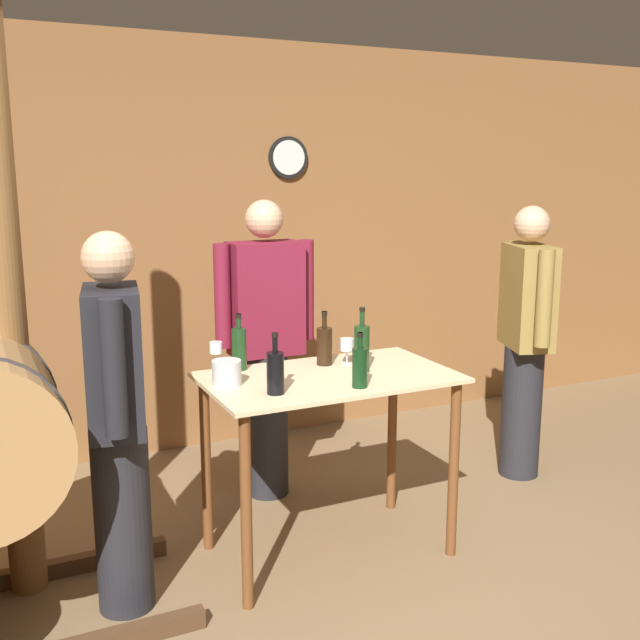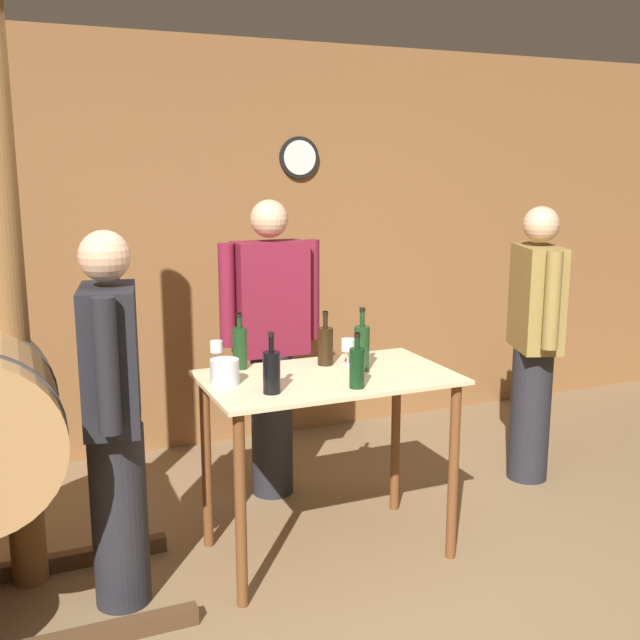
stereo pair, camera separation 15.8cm
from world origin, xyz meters
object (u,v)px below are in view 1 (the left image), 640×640
Objects in this scene: ice_bucket at (227,373)px; person_host at (526,337)px; wooden_post at (5,296)px; wine_glass_near_left at (216,349)px; wine_bottle_far_left at (239,348)px; wine_bottle_center at (360,366)px; wine_bottle_right at (324,345)px; wine_bottle_far_right at (362,346)px; wine_glass_near_center at (347,346)px; wine_bottle_left at (275,371)px; person_visitor_bearded at (266,343)px; person_visitor_with_scarf at (117,417)px.

person_host is (1.99, 0.30, -0.09)m from ice_bucket.
wooden_post is 0.97m from wine_glass_near_left.
wine_glass_near_left reaches higher than ice_bucket.
wine_bottle_center is (0.39, -0.51, -0.01)m from wine_bottle_far_left.
wine_bottle_right is 1.45m from person_host.
wine_bottle_far_right is 2.10× the size of wine_glass_near_left.
wooden_post is 2.91m from person_host.
wine_bottle_center is at bearing -52.98° from wine_bottle_far_left.
wine_bottle_far_right reaches higher than wine_glass_near_center.
wine_bottle_left is 0.88× the size of wine_bottle_far_right.
wine_bottle_left is 0.56m from wine_bottle_far_right.
wine_bottle_right is at bearing 158.91° from wine_glass_near_center.
wine_bottle_far_right is (0.53, 0.18, 0.02)m from wine_bottle_left.
person_host is (1.43, 0.17, -0.13)m from wine_bottle_right.
person_visitor_bearded is at bearing 93.33° from wine_bottle_center.
wine_glass_near_center is (-0.02, 0.13, -0.02)m from wine_bottle_far_right.
person_visitor_bearded reaches higher than person_host.
wooden_post is 0.70m from person_visitor_with_scarf.
wine_bottle_far_left reaches higher than wine_bottle_left.
person_visitor_with_scarf is (-1.19, -0.07, -0.17)m from wine_bottle_far_right.
wine_bottle_far_right is 0.13m from wine_glass_near_center.
wine_bottle_right reaches higher than wine_bottle_center.
wine_bottle_right is at bearing -4.27° from wooden_post.
ice_bucket is 0.08× the size of person_host.
wine_bottle_right is 0.16× the size of person_visitor_bearded.
wine_bottle_left is 1.84× the size of wine_glass_near_left.
person_host is 1.02× the size of person_visitor_with_scarf.
ice_bucket is at bearing 125.37° from wine_bottle_left.
wooden_post is 1.59m from wine_glass_near_center.
person_visitor_bearded is (-0.21, 0.75, -0.12)m from wine_bottle_far_right.
wine_bottle_right is 2.05× the size of ice_bucket.
wine_bottle_right is 0.11m from wine_glass_near_center.
person_visitor_bearded is (0.33, 0.49, -0.12)m from wine_bottle_far_left.
wooden_post is at bearing 179.25° from wine_bottle_far_left.
person_visitor_with_scarf is at bearing 170.02° from wine_bottle_left.
wine_glass_near_left is 0.09× the size of person_visitor_bearded.
wine_bottle_center is 0.15× the size of person_visitor_bearded.
wine_bottle_center reaches higher than wine_glass_near_left.
wine_bottle_far_right is at bearing -165.71° from person_host.
person_visitor_bearded is at bearing 71.01° from wine_bottle_left.
wine_glass_near_left is (-0.12, 0.01, 0.00)m from wine_bottle_far_left.
person_visitor_with_scarf is at bearing -170.94° from person_host.
wine_bottle_far_right is at bearing 19.06° from wine_bottle_left.
wine_bottle_far_right reaches higher than wine_bottle_far_left.
wine_bottle_center reaches higher than ice_bucket.
wine_bottle_right is at bearing -12.78° from wine_bottle_far_left.
person_host is (1.31, 0.33, -0.15)m from wine_bottle_far_right.
wine_bottle_far_left reaches higher than ice_bucket.
wine_bottle_far_right is at bearing -83.03° from wine_glass_near_center.
person_visitor_with_scarf is (-0.51, -0.10, -0.10)m from ice_bucket.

